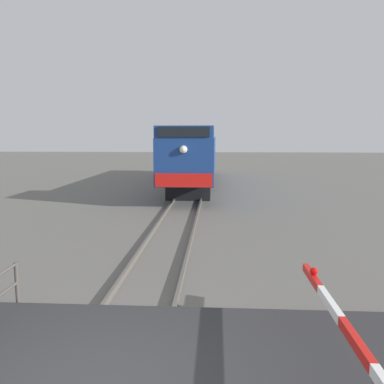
# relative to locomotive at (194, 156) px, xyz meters

# --- Properties ---
(locomotive) EXTENTS (2.82, 18.81, 3.92)m
(locomotive) POSITION_rel_locomotive_xyz_m (0.00, 0.00, 0.00)
(locomotive) COLOR black
(locomotive) RESTS_ON ground_plane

